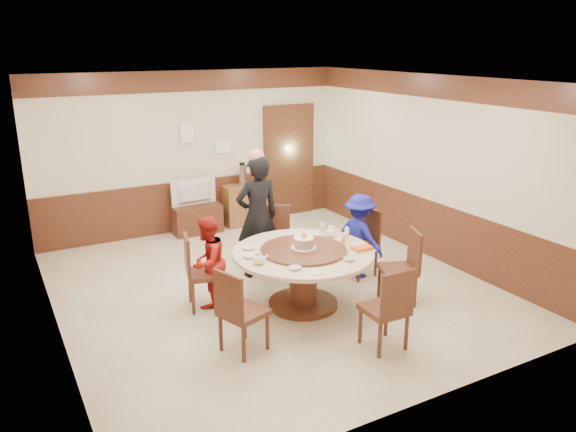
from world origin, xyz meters
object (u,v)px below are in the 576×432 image
shrimp_platter (362,249)px  thermos (242,175)px  person_blue (359,236)px  person_standing (257,217)px  tv_stand (197,219)px  side_cabinet (245,204)px  person_red (208,262)px  birthday_cake (304,243)px  television (195,192)px  banquet_table (303,267)px

shrimp_platter → thermos: size_ratio=0.79×
person_blue → thermos: bearing=-5.0°
person_standing → tv_stand: size_ratio=2.08×
shrimp_platter → side_cabinet: size_ratio=0.38×
person_red → side_cabinet: (1.83, 2.87, -0.22)m
person_blue → shrimp_platter: (-0.56, -0.82, 0.17)m
person_standing → birthday_cake: size_ratio=5.54×
person_red → birthday_cake: person_red is taller
television → birthday_cake: bearing=90.4°
person_blue → banquet_table: bearing=97.6°
thermos → person_blue: bearing=-81.6°
banquet_table → birthday_cake: (0.02, 0.02, 0.32)m
person_red → person_blue: size_ratio=0.97×
tv_stand → shrimp_platter: bearing=-78.0°
person_red → tv_stand: size_ratio=1.40×
person_red → thermos: person_red is taller
person_standing → television: person_standing is taller
thermos → shrimp_platter: bearing=-91.7°
person_red → person_blue: bearing=138.0°
tv_stand → television: (-0.00, 0.00, 0.49)m
shrimp_platter → thermos: thermos is taller
person_red → shrimp_platter: (1.68, -0.97, 0.18)m
banquet_table → television: (-0.18, 3.45, 0.20)m
side_cabinet → birthday_cake: bearing=-102.6°
shrimp_platter → tv_stand: 3.93m
side_cabinet → person_red: bearing=-122.6°
person_red → person_blue: person_blue is taller
person_standing → person_red: person_standing is taller
banquet_table → birthday_cake: birthday_cake is taller
television → person_standing: bearing=90.2°
person_blue → tv_stand: person_blue is taller
person_blue → shrimp_platter: bearing=132.3°
banquet_table → shrimp_platter: 0.77m
person_blue → thermos: (-0.44, 3.02, 0.33)m
person_standing → television: bearing=-86.5°
banquet_table → person_standing: 1.25m
shrimp_platter → person_red: bearing=150.1°
birthday_cake → shrimp_platter: birthday_cake is taller
person_blue → thermos: size_ratio=3.22×
person_standing → shrimp_platter: person_standing is taller
person_red → side_cabinet: bearing=-160.7°
television → side_cabinet: bearing=179.0°
tv_stand → birthday_cake: bearing=-86.8°
shrimp_platter → side_cabinet: shrimp_platter is taller
tv_stand → television: 0.49m
person_red → shrimp_platter: person_red is taller
banquet_table → person_blue: size_ratio=1.45×
person_red → television: 2.98m
shrimp_platter → person_standing: bearing=113.9°
person_blue → thermos: 3.07m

